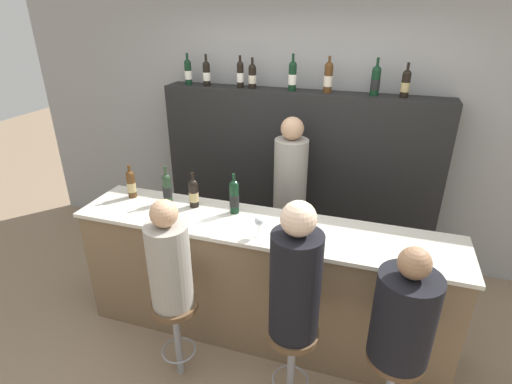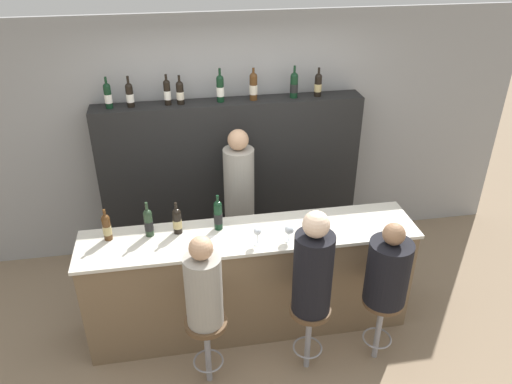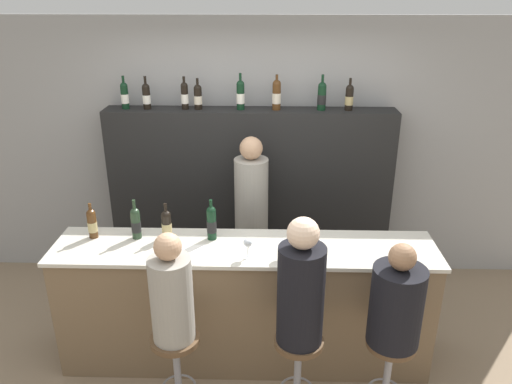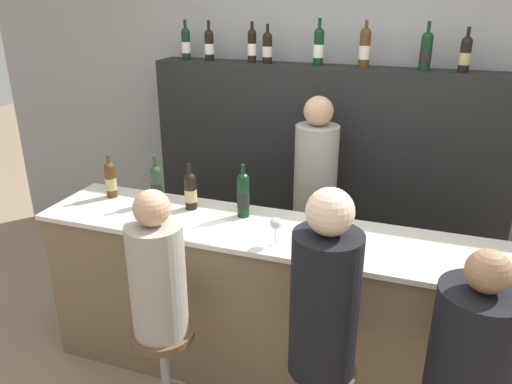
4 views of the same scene
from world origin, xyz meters
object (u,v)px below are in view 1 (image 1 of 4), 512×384
object	(u,v)px
wine_bottle_backbar_5	(328,77)
wine_glass_0	(259,222)
wine_bottle_counter_3	(234,196)
wine_bottle_backbar_2	(240,74)
wine_glass_1	(297,230)
wine_bottle_backbar_1	(207,73)
bar_stool_right	(392,373)
bartender	(289,208)
guest_seated_middle	(295,278)
wine_bottle_counter_0	(131,184)
wine_bottle_counter_1	(167,188)
guest_seated_right	(404,314)
wine_bottle_backbar_3	(252,76)
bar_stool_left	(176,320)
wine_bottle_counter_2	(194,193)
wine_bottle_backbar_0	(188,72)
wine_bottle_backbar_7	(406,83)
wine_bottle_backbar_4	(293,76)
bar_stool_middle	(292,348)
guest_seated_left	(169,261)
wine_bottle_backbar_6	(376,81)

from	to	relation	value
wine_bottle_backbar_5	wine_glass_0	world-z (taller)	wine_bottle_backbar_5
wine_bottle_counter_3	wine_bottle_backbar_2	xyz separation A→B (m)	(-0.34, 1.11, 0.74)
wine_glass_0	wine_glass_1	distance (m)	0.27
wine_bottle_backbar_1	bar_stool_right	world-z (taller)	wine_bottle_backbar_1
wine_glass_0	wine_glass_1	world-z (taller)	wine_glass_0
bartender	guest_seated_middle	bearing A→B (deg)	-75.26
wine_bottle_counter_0	wine_bottle_backbar_5	distance (m)	1.96
wine_bottle_counter_1	guest_seated_middle	distance (m)	1.42
wine_bottle_counter_0	guest_seated_right	bearing A→B (deg)	-17.76
wine_bottle_counter_1	wine_bottle_backbar_3	distance (m)	1.38
wine_bottle_counter_0	guest_seated_right	size ratio (longest dim) A/B	0.39
wine_bottle_counter_3	bar_stool_left	bearing A→B (deg)	-105.19
wine_bottle_counter_2	wine_bottle_backbar_5	world-z (taller)	wine_bottle_backbar_5
wine_bottle_counter_0	wine_bottle_counter_3	xyz separation A→B (m)	(0.92, 0.00, 0.02)
bartender	wine_bottle_backbar_1	bearing A→B (deg)	156.91
wine_bottle_backbar_0	wine_bottle_backbar_7	size ratio (longest dim) A/B	1.04
wine_bottle_backbar_4	bar_stool_middle	world-z (taller)	wine_bottle_backbar_4
bar_stool_left	wine_glass_0	bearing A→B (deg)	41.16
guest_seated_middle	bar_stool_middle	bearing A→B (deg)	-45.00
bar_stool_left	guest_seated_left	world-z (taller)	guest_seated_left
wine_bottle_backbar_0	wine_bottle_backbar_1	bearing A→B (deg)	0.00
guest_seated_right	bar_stool_left	bearing A→B (deg)	-180.00
wine_bottle_counter_2	wine_bottle_backbar_4	distance (m)	1.45
wine_bottle_counter_0	wine_bottle_backbar_4	xyz separation A→B (m)	(1.09, 1.11, 0.77)
wine_bottle_backbar_5	wine_bottle_backbar_6	size ratio (longest dim) A/B	0.99
guest_seated_left	wine_bottle_backbar_3	bearing A→B (deg)	90.98
wine_bottle_backbar_2	wine_glass_1	world-z (taller)	wine_bottle_backbar_2
bar_stool_right	wine_bottle_backbar_3	bearing A→B (deg)	129.33
wine_bottle_backbar_2	bar_stool_middle	xyz separation A→B (m)	(0.99, -1.81, -1.41)
wine_glass_1	bar_stool_middle	world-z (taller)	wine_glass_1
wine_bottle_counter_0	wine_bottle_backbar_1	bearing A→B (deg)	78.47
wine_bottle_backbar_1	guest_seated_left	xyz separation A→B (m)	(0.50, -1.81, -0.91)
wine_bottle_backbar_6	wine_glass_0	world-z (taller)	wine_bottle_backbar_6
wine_bottle_backbar_5	wine_bottle_backbar_7	distance (m)	0.66
wine_bottle_backbar_0	wine_bottle_backbar_3	xyz separation A→B (m)	(0.67, 0.00, -0.01)
wine_bottle_backbar_3	wine_glass_0	xyz separation A→B (m)	(0.51, -1.39, -0.76)
wine_bottle_backbar_3	bar_stool_left	bearing A→B (deg)	-89.02
wine_bottle_backbar_6	wine_bottle_counter_3	bearing A→B (deg)	-129.19
wine_bottle_backbar_4	guest_seated_right	bearing A→B (deg)	-58.84
wine_bottle_counter_1	wine_bottle_backbar_5	xyz separation A→B (m)	(1.08, 1.11, 0.76)
wine_bottle_counter_3	wine_bottle_backbar_2	bearing A→B (deg)	107.12
wine_bottle_backbar_0	bar_stool_middle	xyz separation A→B (m)	(1.54, -1.81, -1.41)
wine_bottle_counter_2	bar_stool_middle	distance (m)	1.38
guest_seated_middle	bar_stool_right	size ratio (longest dim) A/B	1.37
guest_seated_left	wine_glass_1	bearing A→B (deg)	29.33
wine_bottle_backbar_2	bar_stool_middle	size ratio (longest dim) A/B	0.46
wine_bottle_backbar_2	wine_bottle_backbar_6	distance (m)	1.25
wine_bottle_backbar_1	wine_bottle_counter_2	bearing A→B (deg)	-72.58
wine_bottle_counter_2	bar_stool_left	world-z (taller)	wine_bottle_counter_2
wine_bottle_backbar_3	wine_bottle_backbar_6	world-z (taller)	wine_bottle_backbar_6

